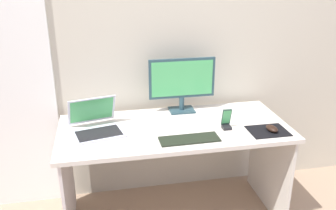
% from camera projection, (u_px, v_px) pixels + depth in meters
% --- Properties ---
extents(wall_back, '(6.00, 0.04, 2.50)m').
position_uv_depth(wall_back, '(162.00, 35.00, 2.60)').
color(wall_back, beige).
rests_on(wall_back, ground_plane).
extents(desk, '(1.51, 0.68, 0.72)m').
position_uv_depth(desk, '(174.00, 145.00, 2.47)').
color(desk, beige).
rests_on(desk, ground_plane).
extents(monitor, '(0.48, 0.14, 0.39)m').
position_uv_depth(monitor, '(182.00, 82.00, 2.59)').
color(monitor, '#29444E').
rests_on(monitor, desk).
extents(laptop, '(0.37, 0.37, 0.21)m').
position_uv_depth(laptop, '(96.00, 126.00, 2.32)').
color(laptop, silver).
rests_on(laptop, desk).
extents(keyboard_external, '(0.37, 0.14, 0.01)m').
position_uv_depth(keyboard_external, '(189.00, 139.00, 2.23)').
color(keyboard_external, black).
rests_on(keyboard_external, desk).
extents(mousepad, '(0.25, 0.20, 0.00)m').
position_uv_depth(mousepad, '(268.00, 131.00, 2.35)').
color(mousepad, black).
rests_on(mousepad, desk).
extents(mouse, '(0.08, 0.11, 0.04)m').
position_uv_depth(mouse, '(272.00, 128.00, 2.34)').
color(mouse, black).
rests_on(mouse, mousepad).
extents(phone_in_dock, '(0.06, 0.06, 0.14)m').
position_uv_depth(phone_in_dock, '(226.00, 122.00, 2.37)').
color(phone_in_dock, black).
rests_on(phone_in_dock, desk).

